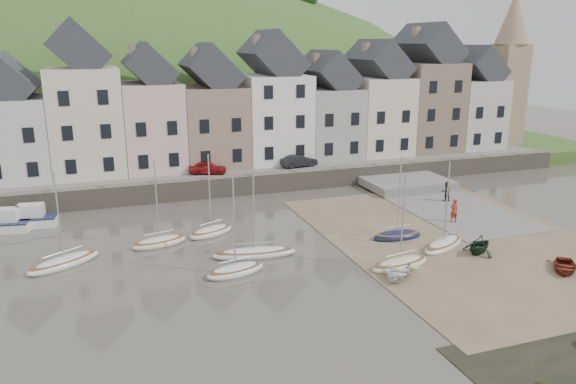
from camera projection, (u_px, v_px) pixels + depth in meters
name	position (u px, v px, depth m)	size (l,w,h in m)	color
ground	(318.00, 259.00, 36.06)	(160.00, 160.00, 0.00)	#4A443A
quay_land	(216.00, 155.00, 64.99)	(90.00, 30.00, 1.50)	#386026
quay_street	(240.00, 170.00, 54.31)	(70.00, 7.00, 0.10)	slate
seawall	(249.00, 184.00, 51.29)	(70.00, 1.20, 1.80)	slate
beach	(459.00, 239.00, 39.55)	(18.00, 26.00, 0.06)	brown
slipway	(441.00, 204.00, 48.09)	(8.00, 18.00, 0.12)	slate
hillside	(157.00, 234.00, 93.85)	(134.40, 84.00, 84.00)	#386026
townhouse_terrace	(247.00, 107.00, 56.52)	(61.05, 8.00, 13.93)	silver
church_spire	(509.00, 65.00, 65.96)	(4.00, 4.00, 18.00)	#997F60
sailboat_0	(64.00, 262.00, 34.83)	(4.93, 3.85, 6.32)	silver
sailboat_1	(211.00, 231.00, 40.45)	(3.96, 2.94, 6.32)	silver
sailboat_2	(159.00, 242.00, 38.34)	(4.17, 2.43, 6.32)	beige
sailboat_3	(235.00, 270.00, 33.58)	(4.05, 2.33, 6.32)	silver
sailboat_4	(255.00, 253.00, 36.36)	(5.75, 2.28, 6.32)	silver
sailboat_5	(397.00, 235.00, 39.64)	(3.80, 1.55, 6.32)	#141C40
sailboat_6	(443.00, 244.00, 37.90)	(4.67, 3.45, 6.32)	silver
sailboat_7	(400.00, 263.00, 34.62)	(4.52, 2.26, 6.32)	beige
motorboat_0	(1.00, 224.00, 41.11)	(4.64, 2.45, 1.70)	silver
motorboat_2	(23.00, 219.00, 42.16)	(5.57, 2.40, 1.70)	silver
rowboat_white	(398.00, 270.00, 33.24)	(2.45, 3.43, 0.71)	silver
rowboat_green	(479.00, 244.00, 36.61)	(2.12, 2.46, 1.29)	black
rowboat_red	(564.00, 266.00, 33.91)	(2.06, 2.89, 0.60)	maroon
person_red	(454.00, 211.00, 42.80)	(0.68, 0.45, 1.87)	maroon
person_dark	(446.00, 191.00, 48.52)	(0.85, 0.66, 1.74)	black
car_left	(208.00, 168.00, 52.14)	(1.42, 3.54, 1.21)	maroon
car_right	(299.00, 161.00, 55.10)	(1.30, 3.72, 1.22)	black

